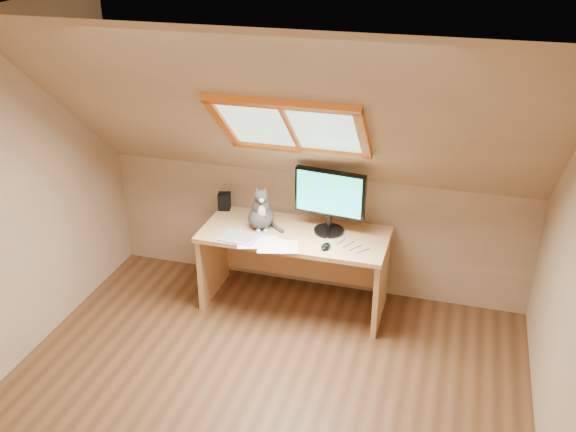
% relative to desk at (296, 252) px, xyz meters
% --- Properties ---
extents(ground, '(3.50, 3.50, 0.00)m').
position_rel_desk_xyz_m(ground, '(0.07, -1.44, -0.45)').
color(ground, brown).
rests_on(ground, ground).
extents(room_shell, '(3.52, 3.52, 2.41)m').
position_rel_desk_xyz_m(room_shell, '(0.07, -1.54, 0.98)').
color(room_shell, tan).
rests_on(room_shell, ground).
extents(desk, '(1.45, 0.63, 0.66)m').
position_rel_desk_xyz_m(desk, '(0.00, 0.00, 0.00)').
color(desk, tan).
rests_on(desk, ground).
extents(monitor, '(0.55, 0.23, 0.51)m').
position_rel_desk_xyz_m(monitor, '(0.25, 0.02, 0.50)').
color(monitor, black).
rests_on(monitor, desk).
extents(cat, '(0.27, 0.30, 0.37)m').
position_rel_desk_xyz_m(cat, '(-0.27, -0.05, 0.34)').
color(cat, '#443E3C').
rests_on(cat, desk).
extents(desk_speaker, '(0.12, 0.12, 0.14)m').
position_rel_desk_xyz_m(desk_speaker, '(-0.67, 0.19, 0.28)').
color(desk_speaker, black).
rests_on(desk_speaker, desk).
extents(graphics_tablet, '(0.30, 0.23, 0.01)m').
position_rel_desk_xyz_m(graphics_tablet, '(-0.37, -0.27, 0.22)').
color(graphics_tablet, '#B2B2B7').
rests_on(graphics_tablet, desk).
extents(mouse, '(0.08, 0.12, 0.03)m').
position_rel_desk_xyz_m(mouse, '(0.29, -0.25, 0.23)').
color(mouse, black).
rests_on(mouse, desk).
extents(papers, '(0.35, 0.30, 0.01)m').
position_rel_desk_xyz_m(papers, '(-0.16, -0.32, 0.21)').
color(papers, white).
rests_on(papers, desk).
extents(cables, '(0.51, 0.26, 0.01)m').
position_rel_desk_xyz_m(cables, '(0.38, -0.18, 0.21)').
color(cables, silver).
rests_on(cables, desk).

